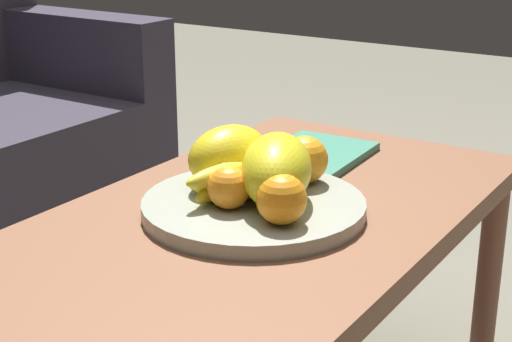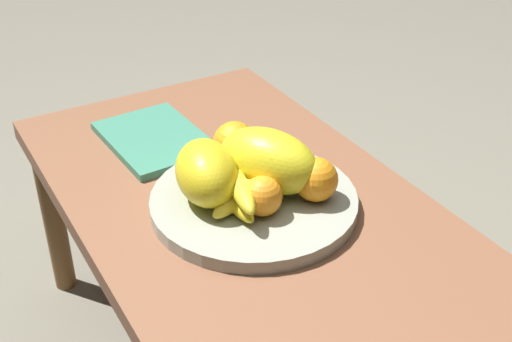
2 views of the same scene
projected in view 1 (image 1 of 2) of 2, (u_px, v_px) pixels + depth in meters
coffee_table at (257, 241)px, 1.30m from camera, size 1.06×0.59×0.45m
fruit_bowl at (256, 207)px, 1.27m from camera, size 0.36×0.36×0.03m
melon_large_front at (278, 168)px, 1.24m from camera, size 0.22×0.18×0.11m
melon_smaller_beside at (229, 156)px, 1.32m from camera, size 0.18×0.14×0.10m
orange_front at (229, 188)px, 1.22m from camera, size 0.07×0.07×0.07m
orange_left at (304, 160)px, 1.33m from camera, size 0.08×0.08×0.08m
orange_right at (281, 199)px, 1.16m from camera, size 0.08×0.08×0.08m
banana_bunch at (227, 180)px, 1.27m from camera, size 0.17×0.16×0.06m
magazine at (313, 155)px, 1.54m from camera, size 0.26×0.19×0.02m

